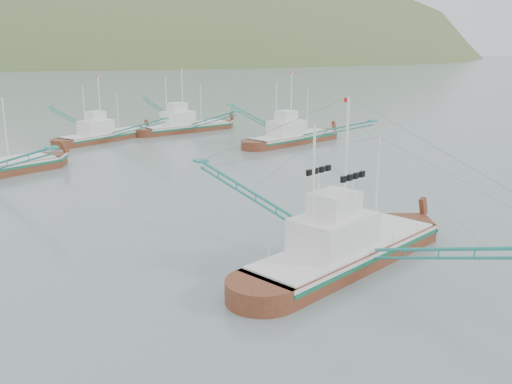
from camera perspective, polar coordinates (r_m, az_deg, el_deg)
ground at (r=36.22m, az=5.42°, el=-6.88°), size 1200.00×1200.00×0.00m
main_boat at (r=35.31m, az=9.01°, el=-4.17°), size 15.66×27.17×11.12m
bg_boat_right at (r=78.71m, az=3.65°, el=6.12°), size 14.71×25.70×10.48m
bg_boat_far at (r=83.54m, az=-15.05°, el=6.29°), size 13.73×23.32×9.77m
bg_boat_extra at (r=89.95m, az=-7.14°, el=6.92°), size 14.53×25.86×10.48m
headland_right at (r=525.75m, az=-4.75°, el=13.05°), size 684.00×432.00×306.00m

